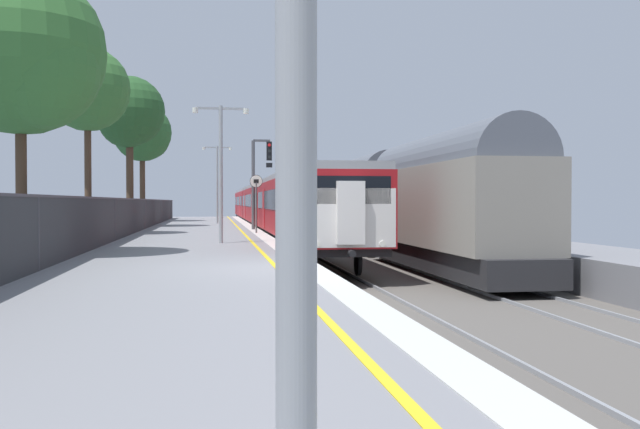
# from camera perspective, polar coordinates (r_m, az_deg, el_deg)

# --- Properties ---
(ground) EXTENTS (17.40, 110.00, 1.21)m
(ground) POSITION_cam_1_polar(r_m,az_deg,el_deg) (16.34, 7.04, -6.31)
(ground) COLOR gray
(commuter_train_at_platform) EXTENTS (2.83, 60.81, 3.81)m
(commuter_train_at_platform) POSITION_cam_1_polar(r_m,az_deg,el_deg) (49.86, -4.26, 0.79)
(commuter_train_at_platform) COLOR maroon
(commuter_train_at_platform) RESTS_ON ground
(freight_train_adjacent_track) EXTENTS (2.60, 26.48, 4.77)m
(freight_train_adjacent_track) POSITION_cam_1_polar(r_m,az_deg,el_deg) (30.74, 6.12, 1.27)
(freight_train_adjacent_track) COLOR #232326
(freight_train_adjacent_track) RESTS_ON ground
(signal_gantry) EXTENTS (1.10, 0.24, 4.79)m
(signal_gantry) POSITION_cam_1_polar(r_m,az_deg,el_deg) (37.39, -5.03, 3.37)
(signal_gantry) COLOR #47474C
(signal_gantry) RESTS_ON ground
(speed_limit_sign) EXTENTS (0.59, 0.08, 2.75)m
(speed_limit_sign) POSITION_cam_1_polar(r_m,az_deg,el_deg) (33.12, -5.22, 1.50)
(speed_limit_sign) COLOR #59595B
(speed_limit_sign) RESTS_ON ground
(platform_lamp_mid) EXTENTS (2.00, 0.20, 4.92)m
(platform_lamp_mid) POSITION_cam_1_polar(r_m,az_deg,el_deg) (25.37, -8.08, 4.36)
(platform_lamp_mid) COLOR #93999E
(platform_lamp_mid) RESTS_ON ground
(platform_lamp_far) EXTENTS (2.00, 0.20, 5.30)m
(platform_lamp_far) POSITION_cam_1_polar(r_m,az_deg,el_deg) (48.37, -8.37, 3.01)
(platform_lamp_far) COLOR #93999E
(platform_lamp_far) RESTS_ON ground
(platform_back_fence) EXTENTS (0.07, 99.00, 1.64)m
(platform_back_fence) POSITION_cam_1_polar(r_m,az_deg,el_deg) (16.04, -22.00, -1.25)
(platform_back_fence) COLOR #282B2D
(platform_back_fence) RESTS_ON ground
(background_tree_left) EXTENTS (3.80, 3.80, 8.47)m
(background_tree_left) POSITION_cam_1_polar(r_m,az_deg,el_deg) (33.72, -18.45, 9.41)
(background_tree_left) COLOR #473323
(background_tree_left) RESTS_ON ground
(background_tree_centre) EXTENTS (4.58, 4.58, 7.89)m
(background_tree_centre) POSITION_cam_1_polar(r_m,az_deg,el_deg) (21.01, -22.89, 11.84)
(background_tree_centre) COLOR #473323
(background_tree_centre) RESTS_ON ground
(background_tree_right) EXTENTS (4.38, 4.38, 8.92)m
(background_tree_right) POSITION_cam_1_polar(r_m,az_deg,el_deg) (54.87, -14.15, 6.35)
(background_tree_right) COLOR #473323
(background_tree_right) RESTS_ON ground
(background_tree_back) EXTENTS (4.16, 4.16, 8.94)m
(background_tree_back) POSITION_cam_1_polar(r_m,az_deg,el_deg) (43.37, -15.33, 7.85)
(background_tree_back) COLOR #473323
(background_tree_back) RESTS_ON ground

